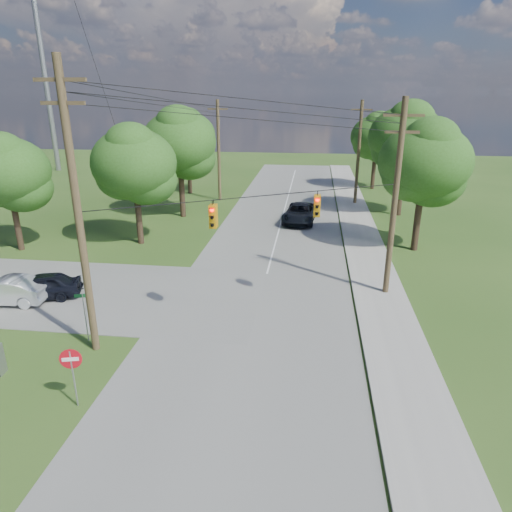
# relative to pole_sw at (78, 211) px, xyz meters

# --- Properties ---
(ground) EXTENTS (140.00, 140.00, 0.00)m
(ground) POSITION_rel_pole_sw_xyz_m (4.60, -0.40, -6.23)
(ground) COLOR #2D4D19
(ground) RESTS_ON ground
(main_road) EXTENTS (10.00, 100.00, 0.03)m
(main_road) POSITION_rel_pole_sw_xyz_m (6.60, 4.60, -6.21)
(main_road) COLOR gray
(main_road) RESTS_ON ground
(sidewalk_east) EXTENTS (2.60, 100.00, 0.12)m
(sidewalk_east) POSITION_rel_pole_sw_xyz_m (13.30, 4.60, -6.17)
(sidewalk_east) COLOR #A8A59D
(sidewalk_east) RESTS_ON ground
(pole_sw) EXTENTS (2.00, 0.32, 12.00)m
(pole_sw) POSITION_rel_pole_sw_xyz_m (0.00, 0.00, 0.00)
(pole_sw) COLOR brown
(pole_sw) RESTS_ON ground
(pole_ne) EXTENTS (2.00, 0.32, 10.50)m
(pole_ne) POSITION_rel_pole_sw_xyz_m (13.50, 7.60, -0.76)
(pole_ne) COLOR brown
(pole_ne) RESTS_ON ground
(pole_north_e) EXTENTS (2.00, 0.32, 10.00)m
(pole_north_e) POSITION_rel_pole_sw_xyz_m (13.50, 29.60, -1.10)
(pole_north_e) COLOR brown
(pole_north_e) RESTS_ON ground
(pole_north_w) EXTENTS (2.00, 0.32, 10.00)m
(pole_north_w) POSITION_rel_pole_sw_xyz_m (-0.40, 29.60, -1.10)
(pole_north_w) COLOR brown
(pole_north_w) RESTS_ON ground
(power_lines) EXTENTS (13.93, 29.62, 4.93)m
(power_lines) POSITION_rel_pole_sw_xyz_m (6.10, 11.14, 2.93)
(power_lines) COLOR black
(power_lines) RESTS_ON ground
(traffic_signals) EXTENTS (4.91, 3.27, 1.05)m
(traffic_signals) POSITION_rel_pole_sw_xyz_m (7.15, 4.03, -0.73)
(traffic_signals) COLOR #C98A0B
(traffic_signals) RESTS_ON ground
(tree_w_near) EXTENTS (6.00, 6.00, 8.40)m
(tree_w_near) POSITION_rel_pole_sw_xyz_m (-3.40, 14.60, -0.30)
(tree_w_near) COLOR #3F2B1F
(tree_w_near) RESTS_ON ground
(tree_w_mid) EXTENTS (6.40, 6.40, 9.22)m
(tree_w_mid) POSITION_rel_pole_sw_xyz_m (-2.40, 22.60, 0.35)
(tree_w_mid) COLOR #3F2B1F
(tree_w_mid) RESTS_ON ground
(tree_w_far) EXTENTS (6.00, 6.00, 8.73)m
(tree_w_far) POSITION_rel_pole_sw_xyz_m (-4.40, 32.60, 0.02)
(tree_w_far) COLOR #3F2B1F
(tree_w_far) RESTS_ON ground
(tree_e_near) EXTENTS (6.20, 6.20, 8.81)m
(tree_e_near) POSITION_rel_pole_sw_xyz_m (16.60, 15.60, 0.02)
(tree_e_near) COLOR #3F2B1F
(tree_e_near) RESTS_ON ground
(tree_e_mid) EXTENTS (6.60, 6.60, 9.64)m
(tree_e_mid) POSITION_rel_pole_sw_xyz_m (17.10, 25.60, 0.68)
(tree_e_mid) COLOR #3F2B1F
(tree_e_mid) RESTS_ON ground
(tree_e_far) EXTENTS (5.80, 5.80, 8.32)m
(tree_e_far) POSITION_rel_pole_sw_xyz_m (16.10, 37.60, -0.31)
(tree_e_far) COLOR #3F2B1F
(tree_e_far) RESTS_ON ground
(tree_cross_n) EXTENTS (5.60, 5.60, 7.91)m
(tree_cross_n) POSITION_rel_pole_sw_xyz_m (-11.40, 12.10, -0.63)
(tree_cross_n) COLOR #3F2B1F
(tree_cross_n) RESTS_ON ground
(car_cross_dark) EXTENTS (4.45, 2.84, 1.41)m
(car_cross_dark) POSITION_rel_pole_sw_xyz_m (-5.23, 4.55, -5.49)
(car_cross_dark) COLOR black
(car_cross_dark) RESTS_ON cross_road
(car_cross_silver) EXTENTS (4.48, 1.82, 1.45)m
(car_cross_silver) POSITION_rel_pole_sw_xyz_m (-6.73, 3.74, -5.47)
(car_cross_silver) COLOR silver
(car_cross_silver) RESTS_ON cross_road
(car_main_north) EXTENTS (3.20, 5.87, 1.56)m
(car_main_north) POSITION_rel_pole_sw_xyz_m (8.22, 21.95, -5.42)
(car_main_north) COLOR black
(car_main_north) RESTS_ON main_road
(do_not_enter_sign) EXTENTS (0.76, 0.23, 2.34)m
(do_not_enter_sign) POSITION_rel_pole_sw_xyz_m (1.10, -3.79, -4.52)
(do_not_enter_sign) COLOR gray
(do_not_enter_sign) RESTS_ON ground
(street_name_sign) EXTENTS (0.69, 0.21, 2.34)m
(street_name_sign) POSITION_rel_pole_sw_xyz_m (-0.65, 0.60, -4.71)
(street_name_sign) COLOR gray
(street_name_sign) RESTS_ON ground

